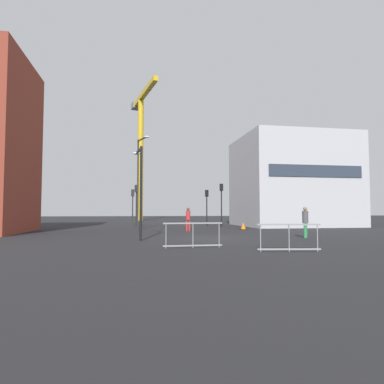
% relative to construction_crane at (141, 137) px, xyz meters
% --- Properties ---
extents(ground, '(160.00, 160.00, 0.00)m').
position_rel_construction_crane_xyz_m(ground, '(3.41, -35.57, -13.52)').
color(ground, black).
extents(office_block, '(10.95, 9.73, 9.28)m').
position_rel_construction_crane_xyz_m(office_block, '(15.49, -21.50, -8.88)').
color(office_block, '#B7B7BC').
rests_on(office_block, ground).
extents(construction_crane, '(3.91, 14.13, 20.63)m').
position_rel_construction_crane_xyz_m(construction_crane, '(0.00, 0.00, 0.00)').
color(construction_crane, gold).
rests_on(construction_crane, ground).
extents(streetlamp_tall, '(0.93, 1.90, 7.46)m').
position_rel_construction_crane_xyz_m(streetlamp_tall, '(-0.55, -26.96, -9.09)').
color(streetlamp_tall, '#2D2D30').
rests_on(streetlamp_tall, ground).
extents(streetlamp_short, '(0.53, 1.76, 5.04)m').
position_rel_construction_crane_xyz_m(streetlamp_short, '(-0.60, -36.18, -10.41)').
color(streetlamp_short, black).
rests_on(streetlamp_short, ground).
extents(traffic_light_far, '(0.33, 0.39, 4.26)m').
position_rel_construction_crane_xyz_m(traffic_light_far, '(7.61, -22.22, -10.68)').
color(traffic_light_far, black).
rests_on(traffic_light_far, ground).
extents(traffic_light_near, '(0.36, 0.37, 3.74)m').
position_rel_construction_crane_xyz_m(traffic_light_near, '(6.47, -20.59, -11.00)').
color(traffic_light_near, black).
rests_on(traffic_light_near, ground).
extents(traffic_light_median, '(0.32, 0.39, 3.73)m').
position_rel_construction_crane_xyz_m(traffic_light_median, '(-1.10, -20.27, -11.00)').
color(traffic_light_median, '#2D2D30').
rests_on(traffic_light_median, ground).
extents(traffic_light_crosswalk, '(0.35, 0.39, 4.02)m').
position_rel_construction_crane_xyz_m(traffic_light_crosswalk, '(-0.73, -22.46, -10.82)').
color(traffic_light_crosswalk, '#232326').
rests_on(traffic_light_crosswalk, ground).
extents(pedestrian_walking, '(0.34, 0.34, 1.82)m').
position_rel_construction_crane_xyz_m(pedestrian_walking, '(3.20, -28.86, -12.46)').
color(pedestrian_walking, red).
rests_on(pedestrian_walking, ground).
extents(pedestrian_waiting, '(0.34, 0.34, 1.81)m').
position_rel_construction_crane_xyz_m(pedestrian_waiting, '(8.98, -36.21, -12.46)').
color(pedestrian_waiting, '#2D844C').
rests_on(pedestrian_waiting, ground).
extents(safety_barrier_mid_span, '(2.45, 0.41, 1.08)m').
position_rel_construction_crane_xyz_m(safety_barrier_mid_span, '(5.02, -42.24, -12.96)').
color(safety_barrier_mid_span, gray).
rests_on(safety_barrier_mid_span, ground).
extents(safety_barrier_right_run, '(2.57, 0.10, 1.08)m').
position_rel_construction_crane_xyz_m(safety_barrier_right_run, '(1.59, -40.27, -12.96)').
color(safety_barrier_right_run, gray).
rests_on(safety_barrier_right_run, ground).
extents(traffic_cone_orange, '(0.60, 0.60, 0.60)m').
position_rel_construction_crane_xyz_m(traffic_cone_orange, '(8.23, -27.11, -13.25)').
color(traffic_cone_orange, black).
rests_on(traffic_cone_orange, ground).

